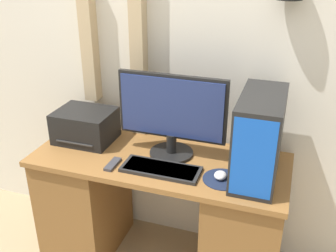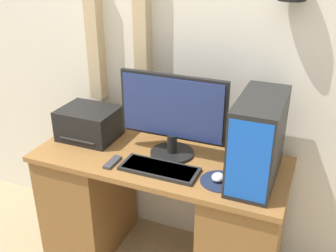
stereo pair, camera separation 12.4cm
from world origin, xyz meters
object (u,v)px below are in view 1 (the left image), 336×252
at_px(mouse, 220,175).
at_px(printer, 85,126).
at_px(keyboard, 161,169).
at_px(remote_control, 113,164).
at_px(monitor, 172,113).
at_px(computer_tower, 259,137).

height_order(mouse, printer, printer).
distance_m(keyboard, remote_control, 0.26).
bearing_deg(monitor, keyboard, -88.87).
height_order(printer, remote_control, printer).
xyz_separation_m(keyboard, printer, (-0.54, 0.19, 0.08)).
height_order(computer_tower, remote_control, computer_tower).
bearing_deg(computer_tower, printer, 175.76).
relative_size(monitor, remote_control, 4.53).
bearing_deg(computer_tower, keyboard, -166.09).
xyz_separation_m(keyboard, mouse, (0.31, 0.02, 0.01)).
distance_m(monitor, keyboard, 0.30).
xyz_separation_m(computer_tower, printer, (-1.00, 0.07, -0.12)).
relative_size(monitor, mouse, 8.02).
height_order(mouse, remote_control, mouse).
distance_m(mouse, printer, 0.86).
bearing_deg(computer_tower, remote_control, -168.44).
xyz_separation_m(computer_tower, remote_control, (-0.72, -0.15, -0.21)).
relative_size(mouse, computer_tower, 0.16).
height_order(monitor, remote_control, monitor).
bearing_deg(remote_control, keyboard, 7.23).
distance_m(monitor, printer, 0.56).
bearing_deg(printer, computer_tower, -4.24).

